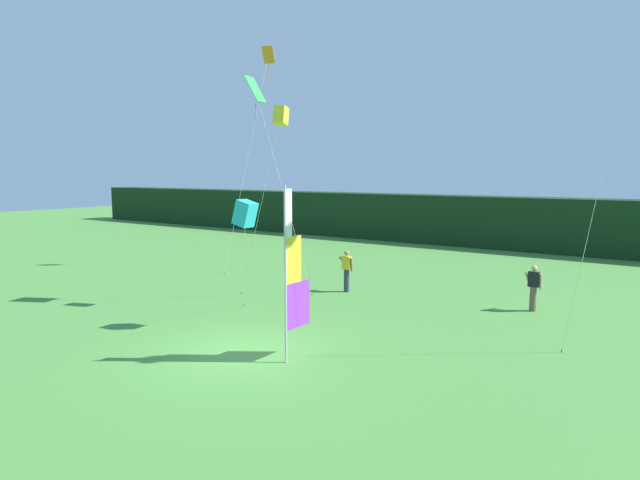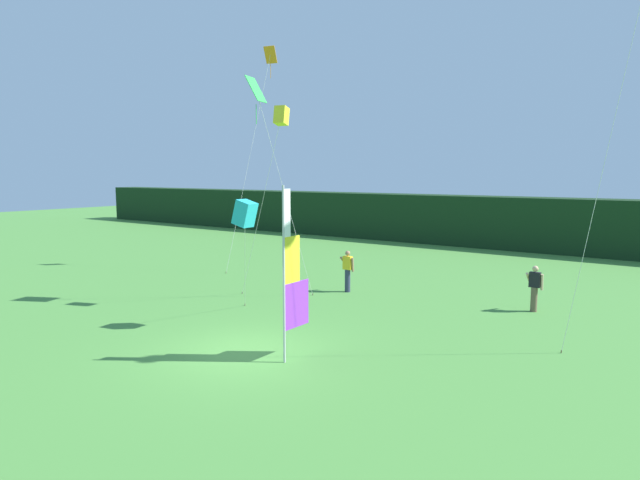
{
  "view_description": "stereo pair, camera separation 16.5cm",
  "coord_description": "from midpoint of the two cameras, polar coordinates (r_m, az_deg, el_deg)",
  "views": [
    {
      "loc": [
        9.67,
        -10.36,
        4.75
      ],
      "look_at": [
        -0.35,
        3.92,
        2.59
      ],
      "focal_mm": 30.66,
      "sensor_mm": 36.0,
      "label": 1
    },
    {
      "loc": [
        9.81,
        -10.26,
        4.75
      ],
      "look_at": [
        -0.35,
        3.92,
        2.59
      ],
      "focal_mm": 30.66,
      "sensor_mm": 36.0,
      "label": 2
    }
  ],
  "objects": [
    {
      "name": "kite_yellow_box_3",
      "position": [
        19.26,
        -4.38,
        12.7
      ],
      "size": [
        2.84,
        0.9,
        7.03
      ],
      "color": "brown",
      "rests_on": "ground"
    },
    {
      "name": "banner_flag",
      "position": [
        13.77,
        -3.2,
        -3.92
      ],
      "size": [
        0.06,
        1.03,
        4.45
      ],
      "color": "#B7B7BC",
      "rests_on": "ground"
    },
    {
      "name": "kite_green_diamond_0",
      "position": [
        20.17,
        -6.77,
        14.46
      ],
      "size": [
        1.41,
        2.39,
        8.14
      ],
      "color": "brown",
      "rests_on": "ground"
    },
    {
      "name": "kite_cyan_box_4",
      "position": [
        16.59,
        -8.11,
        2.74
      ],
      "size": [
        2.35,
        2.29,
        3.96
      ],
      "color": "brown",
      "rests_on": "ground"
    },
    {
      "name": "kite_orange_diamond_2",
      "position": [
        28.0,
        -5.9,
        17.2
      ],
      "size": [
        0.77,
        3.13,
        10.86
      ],
      "color": "brown",
      "rests_on": "ground"
    },
    {
      "name": "person_near_banner",
      "position": [
        20.17,
        21.17,
        -4.58
      ],
      "size": [
        0.55,
        0.48,
        1.6
      ],
      "color": "brown",
      "rests_on": "ground"
    },
    {
      "name": "ground_plane",
      "position": [
        14.96,
        -8.02,
        -11.53
      ],
      "size": [
        120.0,
        120.0,
        0.0
      ],
      "primitive_type": "plane",
      "color": "#478438"
    },
    {
      "name": "distant_treeline",
      "position": [
        36.16,
        19.33,
        1.69
      ],
      "size": [
        80.0,
        2.4,
        3.25
      ],
      "primitive_type": "cube",
      "color": "black",
      "rests_on": "ground"
    },
    {
      "name": "person_mid_field",
      "position": [
        21.84,
        2.59,
        -3.14
      ],
      "size": [
        0.55,
        0.48,
        1.67
      ],
      "color": "#2D334C",
      "rests_on": "ground"
    }
  ]
}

